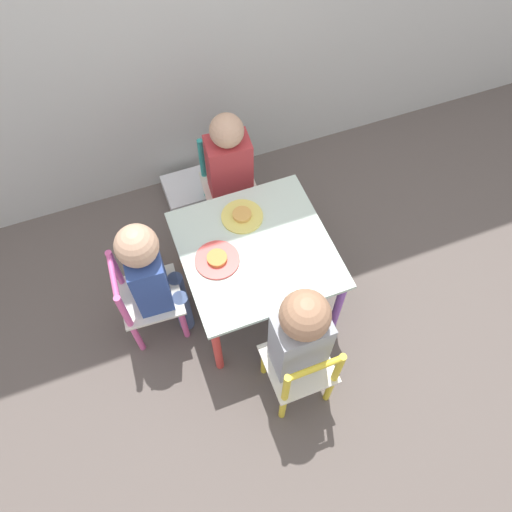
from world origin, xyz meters
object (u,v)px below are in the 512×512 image
object	(u,v)px
child_left	(151,273)
child_back	(230,170)
chair_yellow	(301,370)
plate_back	(242,216)
chair_teal	(229,185)
plate_left	(217,259)
child_front	(299,336)
storage_bin	(191,192)
kids_table	(256,255)
chair_pink	(146,299)

from	to	relation	value
child_left	child_back	bearing A→B (deg)	-45.93
chair_yellow	plate_back	size ratio (longest dim) A/B	2.79
chair_teal	plate_back	distance (m)	0.38
plate_back	plate_left	bearing A→B (deg)	-135.00
chair_teal	child_front	distance (m)	0.98
plate_left	storage_bin	distance (m)	0.79
chair_yellow	child_left	bearing A→B (deg)	-50.10
kids_table	plate_back	size ratio (longest dim) A/B	3.42
child_front	storage_bin	world-z (taller)	child_front
chair_pink	child_front	distance (m)	0.73
kids_table	chair_pink	distance (m)	0.52
child_back	chair_pink	bearing A→B (deg)	-137.70
chair_teal	storage_bin	bearing A→B (deg)	136.38
storage_bin	chair_teal	bearing A→B (deg)	-48.55
kids_table	chair_teal	size ratio (longest dim) A/B	1.23
storage_bin	plate_left	bearing A→B (deg)	-94.25
chair_pink	child_back	bearing A→B (deg)	-49.45
chair_yellow	child_front	world-z (taller)	child_front
child_left	plate_left	distance (m)	0.27
plate_back	storage_bin	size ratio (longest dim) A/B	0.68
child_left	child_back	size ratio (longest dim) A/B	1.00
child_back	child_front	distance (m)	0.89
child_back	child_front	bearing A→B (deg)	-87.44
chair_teal	storage_bin	size ratio (longest dim) A/B	1.89
child_left	chair_yellow	bearing A→B (deg)	-136.74
chair_teal	chair_pink	bearing A→B (deg)	-134.13
chair_teal	child_left	world-z (taller)	child_left
kids_table	storage_bin	distance (m)	0.77
kids_table	chair_teal	bearing A→B (deg)	85.07
kids_table	plate_back	bearing A→B (deg)	90.00
chair_teal	plate_back	xyz separation A→B (m)	(-0.04, -0.33, 0.18)
chair_yellow	plate_left	bearing A→B (deg)	-71.17
chair_teal	child_back	bearing A→B (deg)	-90.00
child_left	child_back	xyz separation A→B (m)	(0.48, 0.42, -0.01)
kids_table	plate_left	size ratio (longest dim) A/B	3.36
chair_pink	chair_yellow	size ratio (longest dim) A/B	1.00
plate_back	chair_pink	bearing A→B (deg)	-164.02
plate_left	plate_back	world-z (taller)	same
kids_table	child_back	xyz separation A→B (m)	(0.04, 0.44, 0.07)
kids_table	child_front	xyz separation A→B (m)	(0.00, -0.45, 0.10)
kids_table	plate_left	world-z (taller)	plate_left
child_back	plate_back	bearing A→B (deg)	-93.12
child_front	plate_left	bearing A→B (deg)	-68.90
chair_teal	child_left	distance (m)	0.71
plate_left	plate_back	bearing A→B (deg)	45.00
chair_yellow	storage_bin	distance (m)	1.21
chair_yellow	chair_pink	bearing A→B (deg)	-46.68
child_back	storage_bin	xyz separation A→B (m)	(-0.16, 0.25, -0.38)
child_front	chair_yellow	bearing A→B (deg)	90.00
child_front	plate_left	xyz separation A→B (m)	(-0.17, 0.45, -0.04)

